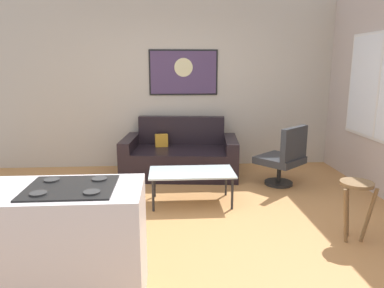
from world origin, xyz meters
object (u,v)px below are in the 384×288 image
couch (180,157)px  bar_stool (356,195)px  coffee_table (192,174)px  wall_painting (183,72)px  armchair (284,157)px

couch → bar_stool: bearing=-55.0°
coffee_table → wall_painting: size_ratio=0.93×
armchair → coffee_table: bearing=-157.1°
coffee_table → armchair: (1.36, 0.58, 0.04)m
coffee_table → bar_stool: bearing=-35.7°
couch → armchair: couch is taller
armchair → wall_painting: size_ratio=0.77×
armchair → wall_painting: bearing=139.3°
coffee_table → armchair: bearing=22.9°
armchair → wall_painting: wall_painting is taller
couch → coffee_table: (0.10, -1.23, 0.09)m
couch → wall_painting: bearing=81.1°
wall_painting → bar_stool: bearing=-61.7°
coffee_table → armchair: armchair is taller
couch → armchair: 1.61m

